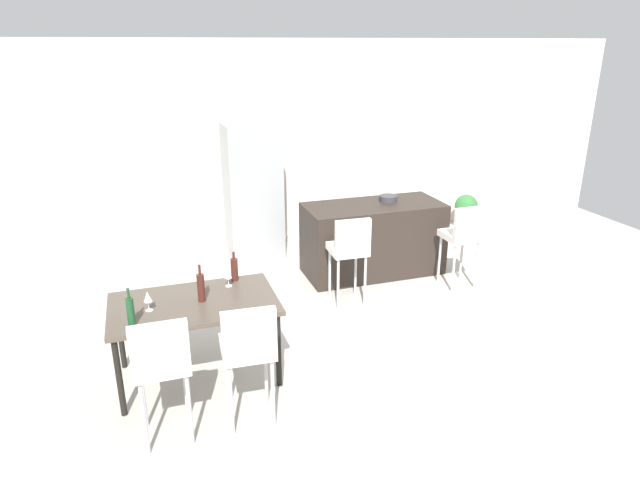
{
  "coord_description": "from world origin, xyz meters",
  "views": [
    {
      "loc": [
        -2.51,
        -4.85,
        2.84
      ],
      "look_at": [
        -0.77,
        0.34,
        0.85
      ],
      "focal_mm": 30.56,
      "sensor_mm": 36.0,
      "label": 1
    }
  ],
  "objects_px": {
    "fruit_bowl": "(388,198)",
    "potted_plant": "(466,209)",
    "wine_bottle_middle": "(234,269)",
    "wine_bottle_inner": "(201,287)",
    "wine_glass_right": "(228,274)",
    "wine_bottle_near": "(131,311)",
    "bar_chair_middle": "(463,233)",
    "wine_glass_left": "(148,297)",
    "bar_chair_left": "(349,247)",
    "dining_chair_near": "(161,360)",
    "dining_table": "(194,309)",
    "refrigerator": "(253,191)",
    "dining_chair_far": "(248,345)",
    "kitchen_island": "(373,239)"
  },
  "relations": [
    {
      "from": "wine_bottle_middle",
      "to": "refrigerator",
      "type": "height_order",
      "value": "refrigerator"
    },
    {
      "from": "bar_chair_middle",
      "to": "dining_chair_far",
      "type": "xyz_separation_m",
      "value": [
        -2.95,
        -1.71,
        0.0
      ]
    },
    {
      "from": "wine_bottle_middle",
      "to": "wine_glass_left",
      "type": "distance_m",
      "value": 0.88
    },
    {
      "from": "dining_chair_near",
      "to": "dining_table",
      "type": "bearing_deg",
      "value": 67.97
    },
    {
      "from": "fruit_bowl",
      "to": "wine_bottle_inner",
      "type": "bearing_deg",
      "value": -145.46
    },
    {
      "from": "dining_table",
      "to": "kitchen_island",
      "type": "bearing_deg",
      "value": 34.79
    },
    {
      "from": "dining_table",
      "to": "refrigerator",
      "type": "height_order",
      "value": "refrigerator"
    },
    {
      "from": "bar_chair_middle",
      "to": "wine_glass_right",
      "type": "distance_m",
      "value": 3.01
    },
    {
      "from": "bar_chair_left",
      "to": "refrigerator",
      "type": "relative_size",
      "value": 0.57
    },
    {
      "from": "wine_glass_left",
      "to": "potted_plant",
      "type": "bearing_deg",
      "value": 30.23
    },
    {
      "from": "kitchen_island",
      "to": "wine_bottle_middle",
      "type": "relative_size",
      "value": 6.22
    },
    {
      "from": "dining_table",
      "to": "fruit_bowl",
      "type": "distance_m",
      "value": 3.23
    },
    {
      "from": "dining_chair_near",
      "to": "kitchen_island",
      "type": "bearing_deg",
      "value": 41.99
    },
    {
      "from": "wine_bottle_near",
      "to": "wine_bottle_inner",
      "type": "relative_size",
      "value": 0.95
    },
    {
      "from": "dining_chair_far",
      "to": "wine_glass_right",
      "type": "distance_m",
      "value": 1.03
    },
    {
      "from": "bar_chair_middle",
      "to": "wine_glass_right",
      "type": "xyz_separation_m",
      "value": [
        -2.93,
        -0.7,
        0.17
      ]
    },
    {
      "from": "wine_glass_right",
      "to": "potted_plant",
      "type": "xyz_separation_m",
      "value": [
        4.22,
        2.6,
        -0.54
      ]
    },
    {
      "from": "wine_bottle_inner",
      "to": "refrigerator",
      "type": "relative_size",
      "value": 0.18
    },
    {
      "from": "dining_table",
      "to": "wine_bottle_near",
      "type": "height_order",
      "value": "wine_bottle_near"
    },
    {
      "from": "wine_bottle_inner",
      "to": "bar_chair_left",
      "type": "bearing_deg",
      "value": 28.13
    },
    {
      "from": "bar_chair_middle",
      "to": "potted_plant",
      "type": "xyz_separation_m",
      "value": [
        1.29,
        1.91,
        -0.37
      ]
    },
    {
      "from": "refrigerator",
      "to": "wine_bottle_middle",
      "type": "bearing_deg",
      "value": -105.73
    },
    {
      "from": "dining_table",
      "to": "fruit_bowl",
      "type": "height_order",
      "value": "fruit_bowl"
    },
    {
      "from": "wine_glass_right",
      "to": "refrigerator",
      "type": "distance_m",
      "value": 2.73
    },
    {
      "from": "dining_chair_near",
      "to": "bar_chair_left",
      "type": "bearing_deg",
      "value": 38.83
    },
    {
      "from": "bar_chair_left",
      "to": "fruit_bowl",
      "type": "height_order",
      "value": "bar_chair_left"
    },
    {
      "from": "potted_plant",
      "to": "dining_table",
      "type": "bearing_deg",
      "value": -148.2
    },
    {
      "from": "bar_chair_left",
      "to": "potted_plant",
      "type": "height_order",
      "value": "bar_chair_left"
    },
    {
      "from": "potted_plant",
      "to": "dining_chair_near",
      "type": "bearing_deg",
      "value": -143.47
    },
    {
      "from": "bar_chair_left",
      "to": "refrigerator",
      "type": "distance_m",
      "value": 2.05
    },
    {
      "from": "wine_bottle_middle",
      "to": "wine_bottle_inner",
      "type": "distance_m",
      "value": 0.49
    },
    {
      "from": "dining_table",
      "to": "fruit_bowl",
      "type": "relative_size",
      "value": 6.19
    },
    {
      "from": "dining_chair_far",
      "to": "wine_bottle_middle",
      "type": "height_order",
      "value": "dining_chair_far"
    },
    {
      "from": "wine_glass_left",
      "to": "potted_plant",
      "type": "height_order",
      "value": "wine_glass_left"
    },
    {
      "from": "dining_table",
      "to": "refrigerator",
      "type": "xyz_separation_m",
      "value": [
        1.12,
        2.84,
        0.25
      ]
    },
    {
      "from": "dining_chair_far",
      "to": "wine_bottle_near",
      "type": "xyz_separation_m",
      "value": [
        -0.82,
        0.52,
        0.17
      ]
    },
    {
      "from": "bar_chair_left",
      "to": "dining_chair_near",
      "type": "bearing_deg",
      "value": -141.17
    },
    {
      "from": "bar_chair_middle",
      "to": "potted_plant",
      "type": "distance_m",
      "value": 2.33
    },
    {
      "from": "dining_chair_far",
      "to": "fruit_bowl",
      "type": "relative_size",
      "value": 4.59
    },
    {
      "from": "dining_chair_far",
      "to": "wine_bottle_middle",
      "type": "xyz_separation_m",
      "value": [
        0.11,
        1.13,
        0.15
      ]
    },
    {
      "from": "fruit_bowl",
      "to": "potted_plant",
      "type": "height_order",
      "value": "fruit_bowl"
    },
    {
      "from": "wine_bottle_near",
      "to": "refrigerator",
      "type": "bearing_deg",
      "value": 62.34
    },
    {
      "from": "fruit_bowl",
      "to": "wine_bottle_near",
      "type": "bearing_deg",
      "value": -147.12
    },
    {
      "from": "dining_chair_near",
      "to": "wine_bottle_near",
      "type": "height_order",
      "value": "wine_bottle_near"
    },
    {
      "from": "kitchen_island",
      "to": "potted_plant",
      "type": "bearing_deg",
      "value": 28.13
    },
    {
      "from": "dining_table",
      "to": "wine_bottle_middle",
      "type": "bearing_deg",
      "value": 39.2
    },
    {
      "from": "wine_glass_right",
      "to": "potted_plant",
      "type": "distance_m",
      "value": 4.99
    },
    {
      "from": "bar_chair_middle",
      "to": "wine_bottle_near",
      "type": "relative_size",
      "value": 3.26
    },
    {
      "from": "wine_bottle_near",
      "to": "wine_glass_left",
      "type": "bearing_deg",
      "value": 58.73
    },
    {
      "from": "wine_bottle_near",
      "to": "fruit_bowl",
      "type": "relative_size",
      "value": 1.41
    }
  ]
}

